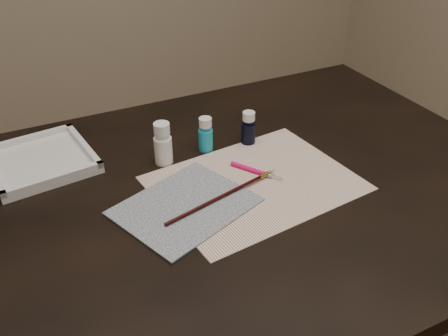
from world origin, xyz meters
name	(u,v)px	position (x,y,z in m)	size (l,w,h in m)	color
table	(224,312)	(0.00, 0.00, 0.38)	(1.30, 0.90, 0.75)	black
paper	(255,183)	(0.07, -0.01, 0.75)	(0.40, 0.31, 0.00)	white
canvas	(185,206)	(-0.10, -0.02, 0.75)	(0.25, 0.20, 0.00)	black
paint_bottle_white	(163,143)	(-0.08, 0.15, 0.80)	(0.04, 0.04, 0.10)	white
paint_bottle_cyan	(206,134)	(0.03, 0.16, 0.79)	(0.03, 0.03, 0.08)	#1B99B6
paint_bottle_navy	(248,128)	(0.13, 0.14, 0.79)	(0.03, 0.03, 0.08)	black
paintbrush	(225,195)	(-0.01, -0.03, 0.76)	(0.29, 0.01, 0.01)	black
craft_knife	(257,172)	(0.09, 0.02, 0.76)	(0.13, 0.01, 0.01)	#F50C6F
palette_tray	(40,160)	(-0.32, 0.26, 0.76)	(0.21, 0.21, 0.03)	silver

